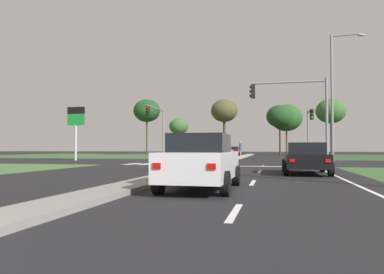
% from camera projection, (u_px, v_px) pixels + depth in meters
% --- Properties ---
extents(ground_plane, '(200.00, 200.00, 0.00)m').
position_uv_depth(ground_plane, '(224.00, 162.00, 31.50)').
color(ground_plane, black).
extents(grass_verge_far_left, '(35.00, 35.00, 0.01)m').
position_uv_depth(grass_verge_far_left, '(94.00, 155.00, 61.01)').
color(grass_verge_far_left, '#385B2D').
rests_on(grass_verge_far_left, ground).
extents(median_island_near, '(1.20, 22.00, 0.14)m').
position_uv_depth(median_island_near, '(154.00, 180.00, 12.98)').
color(median_island_near, gray).
rests_on(median_island_near, ground).
extents(median_island_far, '(1.20, 36.00, 0.14)m').
position_uv_depth(median_island_far, '(246.00, 156.00, 55.87)').
color(median_island_far, '#ADA89E').
rests_on(median_island_far, ground).
extents(lane_dash_near, '(0.14, 2.00, 0.01)m').
position_uv_depth(lane_dash_near, '(235.00, 212.00, 6.76)').
color(lane_dash_near, silver).
rests_on(lane_dash_near, ground).
extents(lane_dash_second, '(0.14, 2.00, 0.01)m').
position_uv_depth(lane_dash_second, '(253.00, 183.00, 12.61)').
color(lane_dash_second, silver).
rests_on(lane_dash_second, ground).
extents(lane_dash_third, '(0.14, 2.00, 0.01)m').
position_uv_depth(lane_dash_third, '(259.00, 172.00, 18.46)').
color(lane_dash_third, silver).
rests_on(lane_dash_third, ground).
extents(lane_dash_fourth, '(0.14, 2.00, 0.01)m').
position_uv_depth(lane_dash_fourth, '(263.00, 166.00, 24.31)').
color(lane_dash_fourth, silver).
rests_on(lane_dash_fourth, ground).
extents(edge_line_right, '(0.14, 24.00, 0.01)m').
position_uv_depth(edge_line_right, '(352.00, 183.00, 12.44)').
color(edge_line_right, silver).
rests_on(edge_line_right, ground).
extents(stop_bar_near, '(6.40, 0.50, 0.01)m').
position_uv_depth(stop_bar_near, '(267.00, 166.00, 23.83)').
color(stop_bar_near, silver).
rests_on(stop_bar_near, ground).
extents(crosswalk_bar_near, '(0.70, 2.80, 0.01)m').
position_uv_depth(crosswalk_bar_near, '(133.00, 164.00, 27.84)').
color(crosswalk_bar_near, silver).
rests_on(crosswalk_bar_near, ground).
extents(crosswalk_bar_second, '(0.70, 2.80, 0.01)m').
position_uv_depth(crosswalk_bar_second, '(147.00, 164.00, 27.59)').
color(crosswalk_bar_second, silver).
rests_on(crosswalk_bar_second, ground).
extents(crosswalk_bar_third, '(0.70, 2.80, 0.01)m').
position_uv_depth(crosswalk_bar_third, '(161.00, 164.00, 27.33)').
color(crosswalk_bar_third, silver).
rests_on(crosswalk_bar_third, ground).
extents(crosswalk_bar_fourth, '(0.70, 2.80, 0.01)m').
position_uv_depth(crosswalk_bar_fourth, '(176.00, 164.00, 27.08)').
color(crosswalk_bar_fourth, silver).
rests_on(crosswalk_bar_fourth, ground).
extents(crosswalk_bar_fifth, '(0.70, 2.80, 0.01)m').
position_uv_depth(crosswalk_bar_fifth, '(191.00, 164.00, 26.83)').
color(crosswalk_bar_fifth, silver).
rests_on(crosswalk_bar_fifth, ground).
extents(crosswalk_bar_sixth, '(0.70, 2.80, 0.01)m').
position_uv_depth(crosswalk_bar_sixth, '(206.00, 165.00, 26.57)').
color(crosswalk_bar_sixth, silver).
rests_on(crosswalk_bar_sixth, ground).
extents(crosswalk_bar_seventh, '(0.70, 2.80, 0.01)m').
position_uv_depth(crosswalk_bar_seventh, '(222.00, 165.00, 26.32)').
color(crosswalk_bar_seventh, silver).
rests_on(crosswalk_bar_seventh, ground).
extents(car_blue_near, '(4.53, 2.00, 1.51)m').
position_uv_depth(car_blue_near, '(204.00, 153.00, 33.82)').
color(car_blue_near, navy).
rests_on(car_blue_near, ground).
extents(car_white_second, '(1.98, 4.27, 1.62)m').
position_uv_depth(car_white_second, '(201.00, 161.00, 10.56)').
color(car_white_second, silver).
rests_on(car_white_second, ground).
extents(car_black_third, '(2.07, 4.47, 1.46)m').
position_uv_depth(car_black_third, '(305.00, 158.00, 17.02)').
color(car_black_third, black).
rests_on(car_black_third, ground).
extents(car_red_fourth, '(2.01, 4.14, 1.48)m').
position_uv_depth(car_red_fourth, '(234.00, 151.00, 60.10)').
color(car_red_fourth, '#A31919').
rests_on(car_red_fourth, ground).
extents(car_silver_fifth, '(2.01, 4.44, 1.51)m').
position_uv_depth(car_silver_fifth, '(225.00, 151.00, 50.25)').
color(car_silver_fifth, '#B7B7BC').
rests_on(car_silver_fifth, ground).
extents(traffic_signal_far_right, '(0.32, 4.05, 5.05)m').
position_uv_depth(traffic_signal_far_right, '(309.00, 125.00, 34.89)').
color(traffic_signal_far_right, gray).
rests_on(traffic_signal_far_right, ground).
extents(traffic_signal_far_left, '(0.32, 5.42, 5.58)m').
position_uv_depth(traffic_signal_far_left, '(158.00, 123.00, 37.79)').
color(traffic_signal_far_left, gray).
rests_on(traffic_signal_far_left, ground).
extents(traffic_signal_near_right, '(5.07, 0.32, 5.85)m').
position_uv_depth(traffic_signal_near_right, '(298.00, 105.00, 23.91)').
color(traffic_signal_near_right, gray).
rests_on(traffic_signal_near_right, ground).
extents(street_lamp_second, '(2.50, 0.48, 10.05)m').
position_uv_depth(street_lamp_second, '(335.00, 92.00, 28.05)').
color(street_lamp_second, gray).
rests_on(street_lamp_second, ground).
extents(pedestrian_at_median, '(0.34, 0.34, 1.90)m').
position_uv_depth(pedestrian_at_median, '(241.00, 147.00, 44.35)').
color(pedestrian_at_median, '#9E8966').
rests_on(pedestrian_at_median, median_island_far).
extents(fuel_price_totem, '(1.80, 0.24, 5.31)m').
position_uv_depth(fuel_price_totem, '(76.00, 122.00, 35.85)').
color(fuel_price_totem, silver).
rests_on(fuel_price_totem, ground).
extents(treeline_near, '(5.02, 5.02, 10.43)m').
position_uv_depth(treeline_near, '(147.00, 111.00, 68.24)').
color(treeline_near, '#423323').
rests_on(treeline_near, ground).
extents(treeline_second, '(3.50, 3.50, 6.74)m').
position_uv_depth(treeline_second, '(179.00, 127.00, 66.73)').
color(treeline_second, '#423323').
rests_on(treeline_second, ground).
extents(treeline_third, '(4.56, 4.56, 9.61)m').
position_uv_depth(treeline_third, '(224.00, 111.00, 62.09)').
color(treeline_third, '#423323').
rests_on(treeline_third, ground).
extents(treeline_fourth, '(5.58, 5.58, 8.99)m').
position_uv_depth(treeline_fourth, '(286.00, 118.00, 64.22)').
color(treeline_fourth, '#423323').
rests_on(treeline_fourth, ground).
extents(treeline_fifth, '(4.63, 4.63, 8.74)m').
position_uv_depth(treeline_fifth, '(280.00, 116.00, 62.86)').
color(treeline_fifth, '#423323').
rests_on(treeline_fifth, ground).
extents(treeline_sixth, '(5.13, 5.13, 9.94)m').
position_uv_depth(treeline_sixth, '(331.00, 111.00, 63.47)').
color(treeline_sixth, '#423323').
rests_on(treeline_sixth, ground).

